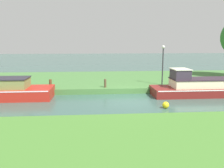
{
  "coord_description": "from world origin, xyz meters",
  "views": [
    {
      "loc": [
        -2.36,
        -14.64,
        3.8
      ],
      "look_at": [
        -1.09,
        1.2,
        0.9
      ],
      "focal_mm": 37.63,
      "sensor_mm": 36.0,
      "label": 1
    }
  ],
  "objects_px": {
    "mooring_post_far": "(51,84)",
    "channel_buoy": "(166,105)",
    "red_narrowboat": "(6,90)",
    "lamp_post": "(163,60)",
    "mooring_post_near": "(105,83)",
    "maroon_barge": "(207,87)"
  },
  "relations": [
    {
      "from": "red_narrowboat",
      "to": "channel_buoy",
      "type": "bearing_deg",
      "value": -17.26
    },
    {
      "from": "red_narrowboat",
      "to": "channel_buoy",
      "type": "relative_size",
      "value": 15.04
    },
    {
      "from": "mooring_post_near",
      "to": "maroon_barge",
      "type": "bearing_deg",
      "value": -10.65
    },
    {
      "from": "maroon_barge",
      "to": "channel_buoy",
      "type": "xyz_separation_m",
      "value": [
        -3.99,
        -3.1,
        -0.38
      ]
    },
    {
      "from": "mooring_post_far",
      "to": "maroon_barge",
      "type": "bearing_deg",
      "value": -6.89
    },
    {
      "from": "lamp_post",
      "to": "channel_buoy",
      "type": "bearing_deg",
      "value": -104.16
    },
    {
      "from": "red_narrowboat",
      "to": "mooring_post_far",
      "type": "bearing_deg",
      "value": 26.55
    },
    {
      "from": "mooring_post_far",
      "to": "channel_buoy",
      "type": "height_order",
      "value": "mooring_post_far"
    },
    {
      "from": "mooring_post_far",
      "to": "channel_buoy",
      "type": "bearing_deg",
      "value": -31.57
    },
    {
      "from": "mooring_post_far",
      "to": "lamp_post",
      "type": "bearing_deg",
      "value": 4.9
    },
    {
      "from": "red_narrowboat",
      "to": "channel_buoy",
      "type": "distance_m",
      "value": 10.45
    },
    {
      "from": "mooring_post_near",
      "to": "lamp_post",
      "type": "bearing_deg",
      "value": 9.16
    },
    {
      "from": "lamp_post",
      "to": "mooring_post_near",
      "type": "xyz_separation_m",
      "value": [
        -4.55,
        -0.73,
        -1.61
      ]
    },
    {
      "from": "mooring_post_near",
      "to": "mooring_post_far",
      "type": "xyz_separation_m",
      "value": [
        -4.01,
        0.0,
        0.01
      ]
    },
    {
      "from": "mooring_post_far",
      "to": "channel_buoy",
      "type": "relative_size",
      "value": 1.69
    },
    {
      "from": "red_narrowboat",
      "to": "mooring_post_far",
      "type": "xyz_separation_m",
      "value": [
        2.72,
        1.36,
        0.13
      ]
    },
    {
      "from": "lamp_post",
      "to": "red_narrowboat",
      "type": "bearing_deg",
      "value": -169.49
    },
    {
      "from": "maroon_barge",
      "to": "red_narrowboat",
      "type": "bearing_deg",
      "value": 180.0
    },
    {
      "from": "red_narrowboat",
      "to": "channel_buoy",
      "type": "xyz_separation_m",
      "value": [
        9.97,
        -3.1,
        -0.4
      ]
    },
    {
      "from": "maroon_barge",
      "to": "channel_buoy",
      "type": "distance_m",
      "value": 5.06
    },
    {
      "from": "mooring_post_near",
      "to": "channel_buoy",
      "type": "relative_size",
      "value": 1.62
    },
    {
      "from": "mooring_post_near",
      "to": "channel_buoy",
      "type": "xyz_separation_m",
      "value": [
        3.24,
        -4.46,
        -0.52
      ]
    }
  ]
}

